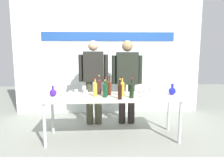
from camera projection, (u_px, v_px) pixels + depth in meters
ground_plane at (113, 138)px, 3.51m from camera, size 10.00×10.00×0.00m
back_wall at (109, 50)px, 4.74m from camera, size 4.34×0.11×3.00m
display_table at (113, 99)px, 3.41m from camera, size 2.26×0.64×0.75m
decanter_blue_left at (53, 93)px, 3.36m from camera, size 0.12×0.12×0.18m
decanter_blue_right at (172, 91)px, 3.47m from camera, size 0.12×0.12×0.19m
presenter_left at (94, 77)px, 4.03m from camera, size 0.58×0.22×1.68m
presenter_right at (127, 77)px, 4.07m from camera, size 0.61×0.22×1.69m
wine_bottle_0 at (99, 86)px, 3.53m from camera, size 0.08×0.08×0.33m
wine_bottle_1 at (105, 90)px, 3.28m from camera, size 0.07×0.07×0.29m
wine_bottle_2 at (95, 89)px, 3.31m from camera, size 0.07×0.07×0.30m
wine_bottle_3 at (120, 91)px, 3.15m from camera, size 0.06×0.06×0.33m
wine_bottle_4 at (132, 90)px, 3.23m from camera, size 0.07×0.07×0.32m
wine_bottle_5 at (109, 87)px, 3.46m from camera, size 0.07×0.07×0.32m
wine_bottle_6 at (122, 88)px, 3.35m from camera, size 0.08×0.08×0.32m
wine_bottle_7 at (106, 88)px, 3.38m from camera, size 0.06×0.06×0.31m
wine_glass_left_0 at (71, 94)px, 3.10m from camera, size 0.06×0.06×0.14m
wine_glass_left_1 at (63, 90)px, 3.33m from camera, size 0.07×0.07×0.16m
wine_glass_left_2 at (84, 88)px, 3.47m from camera, size 0.06×0.06×0.15m
wine_glass_left_3 at (65, 87)px, 3.55m from camera, size 0.07×0.07×0.16m
wine_glass_left_4 at (86, 92)px, 3.18m from camera, size 0.06×0.06×0.14m
wine_glass_left_5 at (76, 92)px, 3.19m from camera, size 0.06×0.06×0.14m
wine_glass_right_0 at (136, 88)px, 3.54m from camera, size 0.06×0.06×0.13m
wine_glass_right_1 at (163, 89)px, 3.48m from camera, size 0.06×0.06×0.15m
wine_glass_right_2 at (143, 88)px, 3.58m from camera, size 0.07×0.07×0.15m
wine_glass_right_3 at (146, 92)px, 3.21m from camera, size 0.07×0.07×0.15m
wine_glass_right_4 at (162, 90)px, 3.36m from camera, size 0.06×0.06×0.14m
wine_glass_right_5 at (151, 90)px, 3.31m from camera, size 0.07×0.07×0.16m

